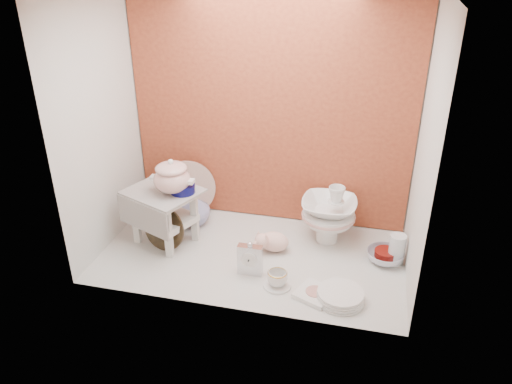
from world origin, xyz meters
TOP-DOWN VIEW (x-y plane):
  - ground at (0.00, 0.00)m, footprint 1.80×1.80m
  - niche_shell at (0.00, 0.18)m, footprint 1.86×1.03m
  - step_stool at (-0.56, 0.03)m, footprint 0.52×0.48m
  - soup_tureen at (-0.49, 0.02)m, footprint 0.34×0.34m
  - cobalt_bowl at (-0.43, 0.04)m, footprint 0.18×0.18m
  - floral_platter at (-0.55, 0.38)m, footprint 0.38×0.22m
  - blue_white_vase at (-0.47, 0.27)m, footprint 0.29×0.29m
  - lacquer_tray at (-0.54, -0.05)m, footprint 0.29×0.12m
  - mantel_clock at (0.03, -0.18)m, footprint 0.14×0.05m
  - plush_pig at (0.12, 0.08)m, footprint 0.27×0.22m
  - teacup_saucer at (0.21, -0.26)m, footprint 0.18×0.18m
  - gold_rim_teacup at (0.21, -0.26)m, footprint 0.12×0.12m
  - lattice_dish at (0.42, -0.30)m, footprint 0.24×0.24m
  - dinner_plate_stack at (0.56, -0.31)m, footprint 0.34×0.34m
  - crystal_bowl at (0.78, 0.12)m, footprint 0.28×0.28m
  - clear_glass_vase at (0.84, 0.12)m, footprint 0.12×0.12m
  - porcelain_tower at (0.42, 0.27)m, footprint 0.42×0.42m

SIDE VIEW (x-z plane):
  - ground at x=0.00m, z-range 0.00..0.00m
  - teacup_saucer at x=0.21m, z-range 0.00..0.01m
  - lattice_dish at x=0.42m, z-range 0.00..0.03m
  - dinner_plate_stack at x=0.56m, z-range 0.00..0.06m
  - crystal_bowl at x=0.78m, z-range 0.00..0.07m
  - gold_rim_teacup at x=0.21m, z-range 0.01..0.10m
  - plush_pig at x=0.12m, z-range 0.00..0.14m
  - clear_glass_vase at x=0.84m, z-range 0.00..0.19m
  - mantel_clock at x=0.03m, z-range 0.00..0.21m
  - blue_white_vase at x=-0.47m, z-range 0.00..0.24m
  - lacquer_tray at x=-0.54m, z-range 0.00..0.28m
  - step_stool at x=-0.56m, z-range 0.00..0.35m
  - porcelain_tower at x=0.42m, z-range 0.00..0.38m
  - floral_platter at x=-0.55m, z-range 0.00..0.39m
  - cobalt_bowl at x=-0.43m, z-range 0.35..0.41m
  - soup_tureen at x=-0.49m, z-range 0.35..0.57m
  - niche_shell at x=0.00m, z-range 0.17..1.70m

